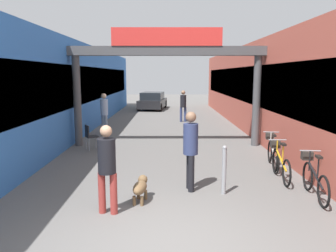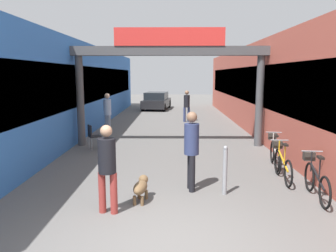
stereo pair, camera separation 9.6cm
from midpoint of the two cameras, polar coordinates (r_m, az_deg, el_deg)
name	(u,v)px [view 1 (the left image)]	position (r m, az deg, el deg)	size (l,w,h in m)	color
ground_plane	(167,247)	(5.45, -0.75, -20.34)	(80.00, 80.00, 0.00)	#605E5B
storefront_left	(63,88)	(16.60, -18.03, 6.27)	(3.00, 26.00, 4.04)	blue
storefront_right	(275,88)	(16.54, 17.99, 6.26)	(3.00, 26.00, 4.04)	#B25142
arcade_sign_gateway	(168,64)	(12.18, -0.15, 10.80)	(7.40, 0.47, 4.33)	#4C4C4F
pedestrian_with_dog	(109,163)	(6.37, -10.75, -6.42)	(0.40, 0.40, 1.73)	#99332D
pedestrian_companion	(192,145)	(7.52, 3.86, -3.37)	(0.38, 0.39, 1.84)	black
pedestrian_carrying_crate	(106,110)	(15.10, -10.96, 2.67)	(0.48, 0.48, 1.84)	#8C9EB2
pedestrian_elderly_walking	(185,104)	(18.66, 2.80, 3.89)	(0.39, 0.37, 1.79)	navy
dog_on_leash	(142,187)	(7.07, -4.94, -10.51)	(0.36, 0.71, 0.51)	brown
bicycle_black_nearest	(315,177)	(7.93, 23.98, -8.19)	(0.46, 1.69, 0.98)	black
bicycle_orange_second	(282,162)	(8.94, 18.89, -5.99)	(0.46, 1.69, 0.98)	black
bicycle_silver_third	(274,151)	(10.11, 17.67, -4.24)	(0.46, 1.68, 0.98)	black
bollard_post_metal	(226,170)	(7.47, 9.65, -7.51)	(0.10, 0.10, 1.12)	gray
cafe_chair_black_nearer	(92,135)	(12.03, -13.39, -1.49)	(0.55, 0.55, 0.89)	gray
parked_car_black	(154,101)	(25.52, -2.52, 4.38)	(2.20, 4.18, 1.33)	black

